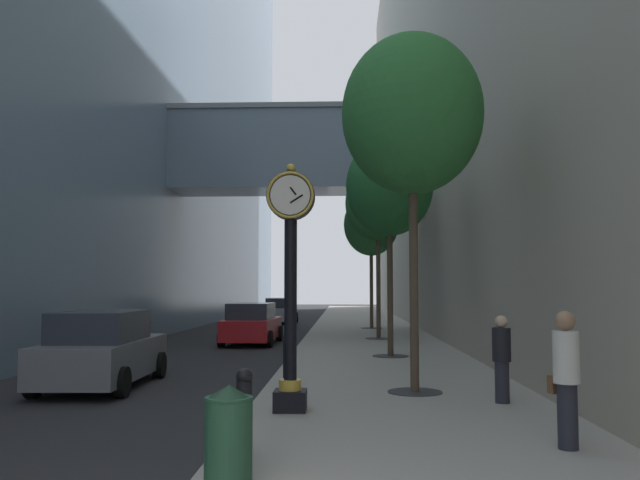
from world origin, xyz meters
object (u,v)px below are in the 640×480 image
car_red_near (252,324)px  car_silver_far (280,311)px  bollard_nearest (244,411)px  pedestrian_by_clock (502,357)px  trash_bin (228,433)px  street_clock (291,274)px  street_tree_mid_near (389,187)px  street_tree_near (412,115)px  street_tree_far (371,225)px  bollard_third (288,357)px  street_tree_mid_far (378,204)px  car_grey_mid (102,350)px  pedestrian_walking (566,375)px

car_red_near → car_silver_far: bearing=91.1°
bollard_nearest → pedestrian_by_clock: pedestrian_by_clock is taller
trash_bin → car_silver_far: size_ratio=0.24×
street_clock → street_tree_mid_near: size_ratio=0.63×
street_tree_near → street_tree_far: street_tree_near is taller
bollard_third → street_tree_far: bearing=82.3°
street_tree_mid_far → car_silver_far: bearing=111.6°
bollard_nearest → car_grey_mid: 7.79m
street_tree_far → bollard_third: bearing=-97.7°
street_tree_mid_far → pedestrian_walking: size_ratio=4.00×
street_clock → street_tree_near: (2.34, 2.08, 3.33)m
bollard_nearest → car_silver_far: (-2.70, 32.61, 0.06)m
street_tree_mid_near → street_tree_mid_far: size_ratio=0.95×
street_clock → street_tree_far: bearing=84.1°
street_tree_mid_near → pedestrian_walking: street_tree_mid_near is taller
car_red_near → car_silver_far: size_ratio=1.03×
bollard_nearest → car_silver_far: bearing=94.7°
pedestrian_walking → street_tree_mid_far: bearing=94.7°
bollard_third → street_tree_mid_near: (2.66, 5.83, 4.65)m
bollard_nearest → car_silver_far: size_ratio=0.26×
street_tree_far → car_red_near: size_ratio=1.59×
street_tree_near → street_tree_mid_near: size_ratio=1.08×
street_tree_mid_far → car_silver_far: street_tree_mid_far is taller
car_silver_far → bollard_third: bearing=-84.1°
bollard_third → street_tree_far: (2.66, 19.66, 4.78)m
trash_bin → street_tree_mid_far: bearing=82.4°
street_clock → car_grey_mid: street_clock is taller
street_tree_near → street_tree_far: (-0.00, 20.75, -0.31)m
street_tree_far → car_red_near: 10.65m
trash_bin → car_grey_mid: (-4.20, 7.59, 0.15)m
street_clock → trash_bin: size_ratio=4.06×
car_red_near → car_silver_far: (-0.29, 14.74, -0.01)m
street_tree_mid_near → street_tree_mid_far: bearing=90.0°
bollard_nearest → street_tree_near: size_ratio=0.15×
street_clock → bollard_nearest: 3.61m
pedestrian_walking → car_red_near: size_ratio=0.41×
pedestrian_by_clock → car_silver_far: 29.36m
street_clock → street_tree_near: bearing=41.6°
trash_bin → pedestrian_by_clock: size_ratio=0.66×
street_tree_far → car_grey_mid: 21.12m
street_clock → bollard_nearest: bearing=-95.8°
street_clock → street_tree_far: size_ratio=0.61×
street_tree_far → street_tree_mid_near: bearing=-90.0°
bollard_nearest → pedestrian_by_clock: (4.13, 4.05, 0.26)m
street_tree_near → pedestrian_by_clock: street_tree_near is taller
street_tree_near → street_tree_mid_far: 13.83m
bollard_nearest → street_tree_far: size_ratio=0.16×
street_tree_far → pedestrian_walking: 25.76m
car_red_near → street_tree_near: bearing=-68.1°
street_clock → pedestrian_by_clock: 4.20m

